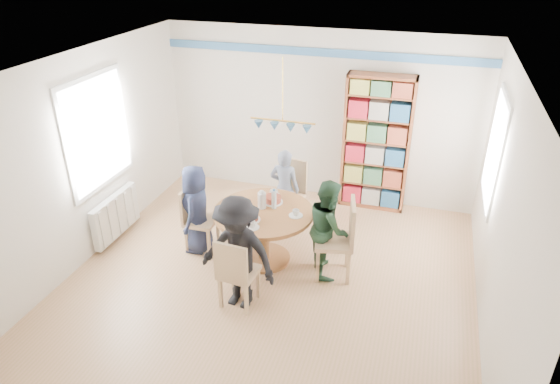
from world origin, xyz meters
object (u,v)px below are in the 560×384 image
at_px(chair_right, 341,236).
at_px(bookshelf, 376,145).
at_px(chair_far, 289,191).
at_px(chair_left, 196,216).
at_px(person_left, 197,209).
at_px(person_near, 238,254).
at_px(dining_table, 264,224).
at_px(person_right, 329,228).
at_px(chair_near, 236,271).
at_px(person_far, 285,189).
at_px(radiator, 116,216).

xyz_separation_m(chair_right, bookshelf, (0.13, 1.99, 0.46)).
relative_size(chair_far, bookshelf, 0.48).
bearing_deg(bookshelf, chair_far, -138.73).
distance_m(chair_left, person_left, 0.13).
xyz_separation_m(chair_far, person_left, (-1.00, -1.00, 0.06)).
distance_m(chair_far, person_near, 1.93).
xyz_separation_m(dining_table, person_right, (0.86, 0.01, 0.09)).
height_order(dining_table, chair_near, chair_near).
relative_size(chair_near, person_far, 0.76).
distance_m(chair_far, person_left, 1.42).
bearing_deg(chair_near, chair_right, 43.23).
relative_size(chair_left, person_left, 0.73).
bearing_deg(chair_near, person_left, 133.94).
distance_m(radiator, person_left, 1.28).
bearing_deg(radiator, person_left, 3.37).
relative_size(person_left, person_far, 1.02).
xyz_separation_m(person_far, person_near, (0.01, -1.88, 0.10)).
distance_m(dining_table, person_left, 0.95).
distance_m(radiator, person_right, 3.07).
relative_size(chair_far, person_right, 0.80).
bearing_deg(chair_left, radiator, -175.71).
xyz_separation_m(radiator, chair_near, (2.20, -0.92, 0.16)).
height_order(dining_table, person_left, person_left).
bearing_deg(person_near, person_right, 56.52).
xyz_separation_m(person_left, person_right, (1.80, 0.03, 0.02)).
bearing_deg(chair_left, chair_far, 43.35).
relative_size(person_right, person_far, 1.06).
xyz_separation_m(dining_table, chair_far, (0.06, 0.98, 0.01)).
bearing_deg(person_right, person_near, 120.42).
relative_size(chair_left, chair_near, 0.99).
height_order(person_right, person_far, person_right).
distance_m(chair_right, chair_far, 1.41).
bearing_deg(chair_left, chair_right, -1.21).
height_order(radiator, chair_left, chair_left).
relative_size(chair_far, person_near, 0.72).
relative_size(chair_right, bookshelf, 0.50).
bearing_deg(chair_right, person_near, -138.22).
bearing_deg(radiator, chair_near, -22.57).
bearing_deg(chair_right, chair_far, 133.68).
relative_size(radiator, chair_right, 0.95).
distance_m(radiator, bookshelf, 3.99).
bearing_deg(chair_near, chair_far, 88.51).
height_order(radiator, chair_near, chair_near).
relative_size(radiator, chair_near, 1.08).
height_order(person_left, person_far, person_left).
xyz_separation_m(radiator, chair_left, (1.22, 0.09, 0.15)).
relative_size(chair_far, person_left, 0.82).
height_order(person_left, person_right, person_right).
height_order(chair_far, person_right, person_right).
height_order(chair_near, person_left, person_left).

